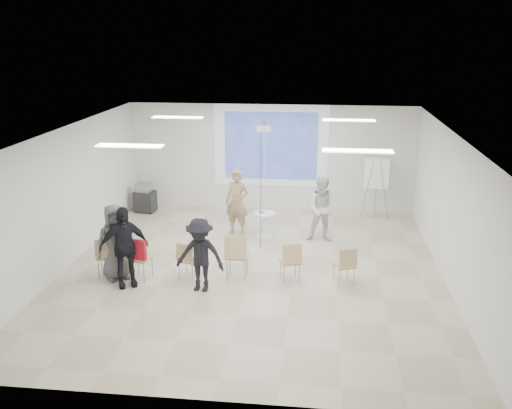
# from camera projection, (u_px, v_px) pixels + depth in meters

# --- Properties ---
(floor) EXTENTS (8.00, 9.00, 0.10)m
(floor) POSITION_uv_depth(u_px,v_px,m) (252.00, 273.00, 12.20)
(floor) COLOR beige
(floor) RESTS_ON ground
(ceiling) EXTENTS (8.00, 9.00, 0.10)m
(ceiling) POSITION_uv_depth(u_px,v_px,m) (251.00, 129.00, 11.30)
(ceiling) COLOR white
(ceiling) RESTS_ON wall_back
(wall_back) EXTENTS (8.00, 0.10, 3.00)m
(wall_back) POSITION_uv_depth(u_px,v_px,m) (271.00, 158.00, 16.08)
(wall_back) COLOR silver
(wall_back) RESTS_ON floor
(wall_left) EXTENTS (0.10, 9.00, 3.00)m
(wall_left) POSITION_uv_depth(u_px,v_px,m) (64.00, 198.00, 12.19)
(wall_left) COLOR silver
(wall_left) RESTS_ON floor
(wall_right) EXTENTS (0.10, 9.00, 3.00)m
(wall_right) POSITION_uv_depth(u_px,v_px,m) (454.00, 211.00, 11.32)
(wall_right) COLOR silver
(wall_right) RESTS_ON floor
(projection_halo) EXTENTS (3.20, 0.01, 2.30)m
(projection_halo) POSITION_uv_depth(u_px,v_px,m) (271.00, 146.00, 15.91)
(projection_halo) COLOR silver
(projection_halo) RESTS_ON wall_back
(projection_image) EXTENTS (2.60, 0.01, 1.90)m
(projection_image) POSITION_uv_depth(u_px,v_px,m) (271.00, 146.00, 15.90)
(projection_image) COLOR #2E469E
(projection_image) RESTS_ON wall_back
(pedestal_table) EXTENTS (0.71, 0.71, 0.66)m
(pedestal_table) POSITION_uv_depth(u_px,v_px,m) (265.00, 223.00, 14.07)
(pedestal_table) COLOR silver
(pedestal_table) RESTS_ON floor
(player_left) EXTENTS (0.78, 0.62, 1.89)m
(player_left) POSITION_uv_depth(u_px,v_px,m) (237.00, 198.00, 14.16)
(player_left) COLOR tan
(player_left) RESTS_ON floor
(player_right) EXTENTS (0.88, 0.71, 1.80)m
(player_right) POSITION_uv_depth(u_px,v_px,m) (323.00, 205.00, 13.73)
(player_right) COLOR white
(player_right) RESTS_ON floor
(controller_left) EXTENTS (0.07, 0.13, 0.04)m
(controller_left) POSITION_uv_depth(u_px,v_px,m) (245.00, 184.00, 14.29)
(controller_left) COLOR silver
(controller_left) RESTS_ON player_left
(controller_right) EXTENTS (0.05, 0.13, 0.04)m
(controller_right) POSITION_uv_depth(u_px,v_px,m) (316.00, 190.00, 13.89)
(controller_right) COLOR white
(controller_right) RESTS_ON player_right
(chair_far_left) EXTENTS (0.47, 0.50, 0.86)m
(chair_far_left) POSITION_uv_depth(u_px,v_px,m) (106.00, 254.00, 11.77)
(chair_far_left) COLOR tan
(chair_far_left) RESTS_ON floor
(chair_left_mid) EXTENTS (0.51, 0.53, 0.89)m
(chair_left_mid) POSITION_uv_depth(u_px,v_px,m) (138.00, 256.00, 11.63)
(chair_left_mid) COLOR tan
(chair_left_mid) RESTS_ON floor
(chair_left_inner) EXTENTS (0.46, 0.48, 0.80)m
(chair_left_inner) POSITION_uv_depth(u_px,v_px,m) (187.00, 258.00, 11.67)
(chair_left_inner) COLOR tan
(chair_left_inner) RESTS_ON floor
(chair_center) EXTENTS (0.46, 0.50, 0.98)m
(chair_center) POSITION_uv_depth(u_px,v_px,m) (237.00, 253.00, 11.62)
(chair_center) COLOR tan
(chair_center) RESTS_ON floor
(chair_right_inner) EXTENTS (0.51, 0.53, 0.86)m
(chair_right_inner) POSITION_uv_depth(u_px,v_px,m) (291.00, 259.00, 11.51)
(chair_right_inner) COLOR tan
(chair_right_inner) RESTS_ON floor
(chair_right_far) EXTENTS (0.50, 0.52, 0.81)m
(chair_right_far) POSITION_uv_depth(u_px,v_px,m) (346.00, 263.00, 11.38)
(chair_right_far) COLOR tan
(chair_right_far) RESTS_ON floor
(red_jacket) EXTENTS (0.44, 0.20, 0.41)m
(red_jacket) POSITION_uv_depth(u_px,v_px,m) (136.00, 250.00, 11.43)
(red_jacket) COLOR #AD1521
(red_jacket) RESTS_ON chair_left_mid
(laptop) EXTENTS (0.34, 0.28, 0.02)m
(laptop) POSITION_uv_depth(u_px,v_px,m) (189.00, 258.00, 11.77)
(laptop) COLOR black
(laptop) RESTS_ON chair_left_inner
(audience_left) EXTENTS (1.29, 1.12, 1.91)m
(audience_left) POSITION_uv_depth(u_px,v_px,m) (123.00, 241.00, 11.23)
(audience_left) COLOR black
(audience_left) RESTS_ON floor
(audience_mid) EXTENTS (1.16, 0.73, 1.69)m
(audience_mid) POSITION_uv_depth(u_px,v_px,m) (200.00, 250.00, 11.05)
(audience_mid) COLOR black
(audience_mid) RESTS_ON floor
(audience_outer) EXTENTS (1.04, 0.95, 1.78)m
(audience_outer) POSITION_uv_depth(u_px,v_px,m) (115.00, 238.00, 11.61)
(audience_outer) COLOR #59585D
(audience_outer) RESTS_ON floor
(flipchart_easel) EXTENTS (0.76, 0.58, 1.77)m
(flipchart_easel) POSITION_uv_depth(u_px,v_px,m) (377.00, 172.00, 15.21)
(flipchart_easel) COLOR gray
(flipchart_easel) RESTS_ON floor
(av_cart) EXTENTS (0.62, 0.52, 0.84)m
(av_cart) POSITION_uv_depth(u_px,v_px,m) (145.00, 199.00, 16.10)
(av_cart) COLOR black
(av_cart) RESTS_ON floor
(ceiling_projector) EXTENTS (0.30, 0.25, 3.00)m
(ceiling_projector) POSITION_uv_depth(u_px,v_px,m) (264.00, 135.00, 12.81)
(ceiling_projector) COLOR white
(ceiling_projector) RESTS_ON ceiling
(fluor_panel_nw) EXTENTS (1.20, 0.30, 0.02)m
(fluor_panel_nw) POSITION_uv_depth(u_px,v_px,m) (178.00, 117.00, 13.44)
(fluor_panel_nw) COLOR white
(fluor_panel_nw) RESTS_ON ceiling
(fluor_panel_ne) EXTENTS (1.20, 0.30, 0.02)m
(fluor_panel_ne) POSITION_uv_depth(u_px,v_px,m) (349.00, 120.00, 13.01)
(fluor_panel_ne) COLOR white
(fluor_panel_ne) RESTS_ON ceiling
(fluor_panel_sw) EXTENTS (1.20, 0.30, 0.02)m
(fluor_panel_sw) POSITION_uv_depth(u_px,v_px,m) (130.00, 146.00, 10.11)
(fluor_panel_sw) COLOR white
(fluor_panel_sw) RESTS_ON ceiling
(fluor_panel_se) EXTENTS (1.20, 0.30, 0.02)m
(fluor_panel_se) POSITION_uv_depth(u_px,v_px,m) (358.00, 151.00, 9.68)
(fluor_panel_se) COLOR white
(fluor_panel_se) RESTS_ON ceiling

